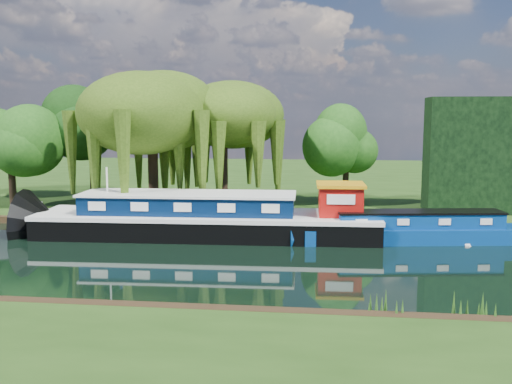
# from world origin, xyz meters

# --- Properties ---
(ground) EXTENTS (120.00, 120.00, 0.00)m
(ground) POSITION_xyz_m (0.00, 0.00, 0.00)
(ground) COLOR black
(far_bank) EXTENTS (120.00, 52.00, 0.45)m
(far_bank) POSITION_xyz_m (0.00, 34.00, 0.23)
(far_bank) COLOR #1D390F
(far_bank) RESTS_ON ground
(dutch_barge) EXTENTS (20.48, 5.28, 4.29)m
(dutch_barge) POSITION_xyz_m (2.12, 5.51, 1.06)
(dutch_barge) COLOR black
(dutch_barge) RESTS_ON ground
(narrowboat) EXTENTS (13.49, 4.11, 1.94)m
(narrowboat) POSITION_xyz_m (14.28, 5.44, 0.69)
(narrowboat) COLOR navy
(narrowboat) RESTS_ON ground
(white_cruiser) EXTENTS (2.78, 2.48, 1.33)m
(white_cruiser) POSITION_xyz_m (16.56, 5.60, 0.00)
(white_cruiser) COLOR silver
(white_cruiser) RESTS_ON ground
(willow_left) EXTENTS (7.75, 7.75, 9.29)m
(willow_left) POSITION_xyz_m (-2.90, 10.65, 7.20)
(willow_left) COLOR black
(willow_left) RESTS_ON far_bank
(willow_right) EXTENTS (6.87, 6.87, 8.36)m
(willow_right) POSITION_xyz_m (1.56, 13.11, 6.55)
(willow_right) COLOR black
(willow_right) RESTS_ON far_bank
(tree_far_left) EXTENTS (4.51, 4.51, 7.27)m
(tree_far_left) POSITION_xyz_m (-13.69, 11.32, 5.43)
(tree_far_left) COLOR black
(tree_far_left) RESTS_ON far_bank
(tree_far_mid) EXTENTS (5.05, 5.05, 8.27)m
(tree_far_mid) POSITION_xyz_m (-9.13, 15.20, 6.16)
(tree_far_mid) COLOR black
(tree_far_mid) RESTS_ON far_bank
(tree_far_right) EXTENTS (3.98, 3.98, 6.52)m
(tree_far_right) POSITION_xyz_m (10.47, 15.88, 4.95)
(tree_far_right) COLOR black
(tree_far_right) RESTS_ON far_bank
(conifer_hedge) EXTENTS (6.00, 3.00, 8.00)m
(conifer_hedge) POSITION_xyz_m (19.00, 14.00, 4.45)
(conifer_hedge) COLOR black
(conifer_hedge) RESTS_ON far_bank
(lamppost) EXTENTS (0.36, 0.36, 2.56)m
(lamppost) POSITION_xyz_m (0.50, 10.50, 2.42)
(lamppost) COLOR silver
(lamppost) RESTS_ON far_bank
(mooring_posts) EXTENTS (19.16, 0.16, 1.00)m
(mooring_posts) POSITION_xyz_m (-0.50, 8.40, 0.95)
(mooring_posts) COLOR silver
(mooring_posts) RESTS_ON far_bank
(reeds_near) EXTENTS (33.70, 1.50, 1.10)m
(reeds_near) POSITION_xyz_m (6.87, -7.57, 0.55)
(reeds_near) COLOR #1F4E14
(reeds_near) RESTS_ON ground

